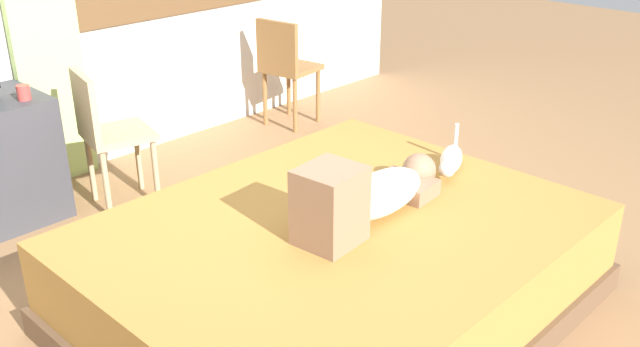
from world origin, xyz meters
name	(u,v)px	position (x,y,z in m)	size (l,w,h in m)	color
ground_plane	(338,303)	(0.00, 0.00, 0.00)	(16.00, 16.00, 0.00)	olive
bed	(336,269)	(-0.06, -0.04, 0.24)	(2.23, 1.78, 0.48)	brown
person_lying	(368,195)	(0.09, -0.10, 0.59)	(0.94, 0.33, 0.34)	silver
cat	(451,160)	(0.77, -0.08, 0.54)	(0.33, 0.22, 0.21)	silver
cup	(24,92)	(-0.56, 1.88, 0.78)	(0.07, 0.07, 0.08)	#B23D38
chair_by_desk	(106,129)	(-0.19, 1.71, 0.51)	(0.46, 0.46, 0.86)	tan
chair_spare	(285,64)	(1.54, 1.98, 0.51)	(0.43, 0.43, 0.86)	brown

